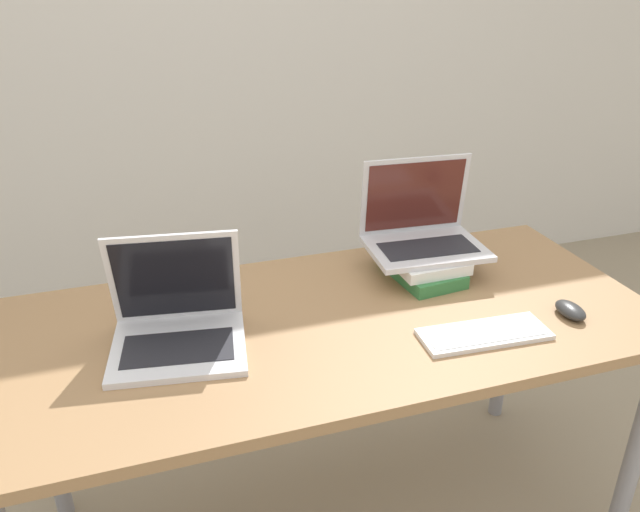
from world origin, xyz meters
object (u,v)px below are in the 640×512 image
at_px(book_stack, 422,265).
at_px(laptop_on_books, 422,230).
at_px(wireless_keyboard, 484,334).
at_px(mouse, 570,310).
at_px(laptop_left, 178,324).

bearing_deg(book_stack, laptop_on_books, 71.00).
height_order(book_stack, laptop_on_books, laptop_on_books).
distance_m(book_stack, wireless_keyboard, 0.34).
height_order(book_stack, wireless_keyboard, book_stack).
bearing_deg(mouse, laptop_on_books, 123.23).
height_order(laptop_left, mouse, laptop_left).
relative_size(book_stack, mouse, 2.58).
relative_size(laptop_left, mouse, 3.53).
bearing_deg(laptop_left, wireless_keyboard, -15.78).
bearing_deg(laptop_on_books, book_stack, -109.00).
bearing_deg(mouse, book_stack, 129.25).
relative_size(wireless_keyboard, mouse, 3.32).
relative_size(laptop_on_books, mouse, 3.50).
xyz_separation_m(laptop_left, mouse, (0.97, -0.18, -0.04)).
distance_m(book_stack, mouse, 0.41).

